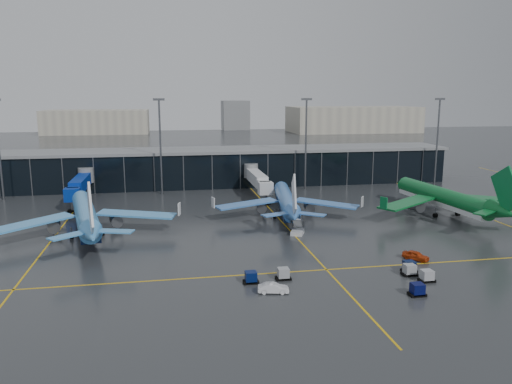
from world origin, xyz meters
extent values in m
plane|color=#282B2D|center=(0.00, 0.00, 0.00)|extent=(600.00, 600.00, 0.00)
cube|color=black|center=(0.00, 62.00, 5.00)|extent=(140.00, 16.00, 10.00)
cube|color=slate|center=(0.00, 62.00, 10.30)|extent=(142.00, 17.00, 0.80)
cylinder|color=#595B60|center=(-35.00, 53.50, 5.20)|extent=(4.00, 4.00, 4.00)
cube|color=navy|center=(-35.00, 40.00, 4.40)|extent=(3.00, 24.00, 3.00)
cylinder|color=#595B60|center=(-35.00, 32.50, 1.30)|extent=(1.00, 1.00, 2.60)
cylinder|color=#595B60|center=(10.00, 53.50, 5.20)|extent=(4.00, 4.00, 4.00)
cube|color=silver|center=(10.00, 40.00, 4.40)|extent=(3.00, 24.00, 3.00)
cylinder|color=#595B60|center=(10.00, 32.50, 1.30)|extent=(1.00, 1.00, 2.60)
cylinder|color=#595B60|center=(-15.00, 50.00, 12.50)|extent=(0.50, 0.50, 25.00)
cube|color=#595B60|center=(-15.00, 50.00, 25.20)|extent=(3.00, 0.40, 0.60)
cylinder|color=#595B60|center=(25.00, 50.00, 12.50)|extent=(0.50, 0.50, 25.00)
cube|color=#595B60|center=(25.00, 50.00, 25.20)|extent=(3.00, 0.40, 0.60)
cylinder|color=#595B60|center=(65.00, 50.00, 12.50)|extent=(0.50, 0.50, 25.00)
cube|color=#595B60|center=(65.00, 50.00, 25.20)|extent=(3.00, 0.40, 0.60)
cube|color=#B2AD99|center=(120.00, 260.00, 9.00)|extent=(90.00, 42.00, 18.00)
cube|color=#B2AD99|center=(-60.00, 280.00, 8.00)|extent=(70.00, 38.00, 16.00)
cube|color=#B2AD99|center=(40.00, 300.00, 11.00)|extent=(20.00, 20.00, 22.00)
cube|color=gold|center=(-35.00, 20.00, 0.01)|extent=(0.30, 120.00, 0.02)
cube|color=gold|center=(10.00, 20.00, 0.01)|extent=(0.30, 120.00, 0.02)
cube|color=gold|center=(55.00, 20.00, 0.01)|extent=(0.30, 120.00, 0.02)
cube|color=gold|center=(10.00, -15.00, 0.01)|extent=(220.00, 0.30, 0.02)
cube|color=black|center=(21.36, -19.53, 0.18)|extent=(2.20, 1.50, 0.36)
cube|color=gray|center=(21.36, -19.53, 0.95)|extent=(1.60, 1.50, 1.50)
cube|color=black|center=(22.02, -18.14, 0.18)|extent=(2.20, 1.50, 0.36)
cube|color=#041138|center=(22.02, -18.14, 0.95)|extent=(1.60, 1.50, 1.50)
cube|color=black|center=(22.62, -22.32, 0.18)|extent=(2.20, 1.50, 0.36)
cube|color=#95979E|center=(22.62, -22.32, 0.95)|extent=(1.60, 1.50, 1.50)
cube|color=black|center=(-2.36, -18.38, 0.18)|extent=(2.20, 1.50, 0.36)
cube|color=#051344|center=(-2.36, -18.38, 0.95)|extent=(1.60, 1.50, 1.50)
cube|color=black|center=(2.51, -17.80, 0.18)|extent=(2.20, 1.50, 0.36)
cube|color=gray|center=(2.51, -17.80, 0.95)|extent=(1.60, 1.50, 1.50)
cube|color=black|center=(18.74, -26.81, 0.18)|extent=(2.20, 1.50, 0.36)
cube|color=#04093B|center=(18.74, -26.81, 0.95)|extent=(1.60, 1.50, 1.50)
cube|color=silver|center=(10.73, 4.96, 0.40)|extent=(3.33, 3.83, 0.80)
cube|color=silver|center=(10.73, 4.96, 2.30)|extent=(2.63, 3.24, 2.29)
imported|color=#B2350D|center=(25.74, -13.13, 0.73)|extent=(4.02, 4.46, 1.47)
imported|color=silver|center=(0.02, -22.48, 0.69)|extent=(4.39, 2.22, 1.38)
camera|label=1|loc=(-13.68, -84.70, 26.38)|focal=35.00mm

